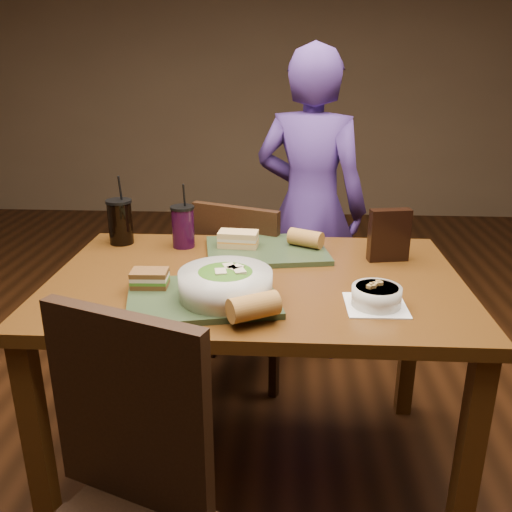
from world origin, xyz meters
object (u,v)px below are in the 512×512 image
(dining_table, at_px, (256,302))
(diner, at_px, (310,208))
(salad_bowl, at_px, (226,282))
(baguette_near, at_px, (254,307))
(cup_cola, at_px, (120,221))
(chair_far, at_px, (238,288))
(cup_berry, at_px, (183,226))
(soup_bowl, at_px, (376,296))
(sandwich_far, at_px, (238,239))
(chair_near, at_px, (123,507))
(chip_bag, at_px, (389,235))
(baguette_far, at_px, (306,238))
(tray_near, at_px, (202,298))
(tray_far, at_px, (266,250))
(sandwich_near, at_px, (150,278))

(dining_table, distance_m, diner, 0.93)
(salad_bowl, height_order, baguette_near, salad_bowl)
(cup_cola, bearing_deg, baguette_near, -50.00)
(chair_far, bearing_deg, dining_table, -78.61)
(cup_berry, bearing_deg, soup_bowl, -37.31)
(sandwich_far, bearing_deg, cup_cola, 171.84)
(chair_near, relative_size, chip_bag, 5.08)
(salad_bowl, bearing_deg, baguette_far, 62.52)
(sandwich_far, height_order, baguette_far, baguette_far)
(baguette_far, bearing_deg, tray_near, -124.51)
(cup_berry, bearing_deg, baguette_near, -64.22)
(tray_near, relative_size, cup_berry, 1.77)
(diner, bearing_deg, baguette_near, 99.63)
(tray_far, bearing_deg, baguette_near, -91.06)
(cup_berry, bearing_deg, tray_far, -9.44)
(cup_cola, xyz_separation_m, chip_bag, (0.97, -0.13, 0.01))
(sandwich_near, relative_size, baguette_far, 0.89)
(tray_near, relative_size, cup_cola, 1.63)
(chair_near, xyz_separation_m, tray_near, (0.10, 0.53, 0.25))
(tray_near, height_order, sandwich_far, sandwich_far)
(dining_table, distance_m, cup_cola, 0.63)
(tray_near, distance_m, sandwich_far, 0.44)
(tray_far, relative_size, cup_berry, 1.77)
(sandwich_far, bearing_deg, soup_bowl, -46.15)
(dining_table, xyz_separation_m, tray_near, (-0.14, -0.19, 0.10))
(baguette_near, relative_size, cup_cola, 0.51)
(baguette_near, relative_size, cup_berry, 0.56)
(dining_table, relative_size, chip_bag, 7.21)
(tray_far, height_order, chip_bag, chip_bag)
(baguette_near, xyz_separation_m, cup_berry, (-0.30, 0.62, 0.03))
(baguette_far, bearing_deg, salad_bowl, -117.48)
(baguette_far, bearing_deg, dining_table, -122.61)
(salad_bowl, bearing_deg, tray_far, 77.26)
(chair_far, relative_size, cup_berry, 3.64)
(diner, distance_m, baguette_far, 0.65)
(chair_far, height_order, baguette_far, chair_far)
(baguette_far, bearing_deg, chair_far, 134.23)
(diner, height_order, sandwich_far, diner)
(chair_near, bearing_deg, cup_berry, 92.42)
(cup_cola, distance_m, cup_berry, 0.24)
(baguette_near, height_order, cup_cola, cup_cola)
(chair_far, bearing_deg, diner, 49.52)
(sandwich_near, bearing_deg, soup_bowl, -5.37)
(sandwich_near, xyz_separation_m, cup_berry, (0.02, 0.42, 0.03))
(soup_bowl, bearing_deg, sandwich_far, 133.85)
(diner, xyz_separation_m, baguette_far, (-0.04, -0.65, 0.06))
(baguette_near, distance_m, cup_berry, 0.68)
(chair_near, height_order, salad_bowl, chair_near)
(salad_bowl, bearing_deg, chair_near, -107.91)
(tray_near, distance_m, baguette_near, 0.22)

